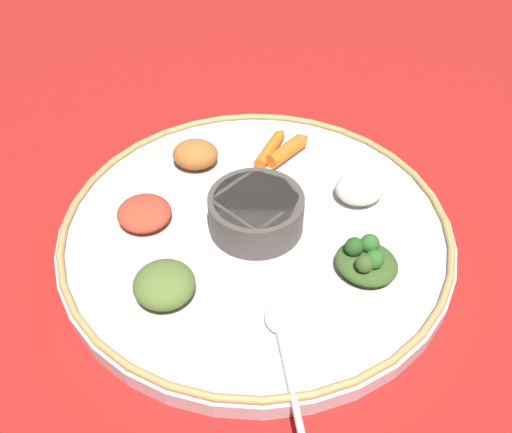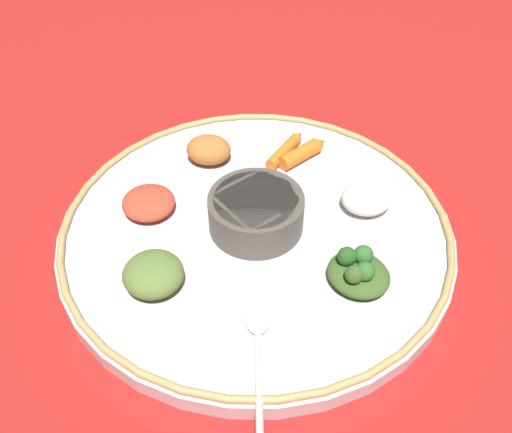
{
  "view_description": "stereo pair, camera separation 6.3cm",
  "coord_description": "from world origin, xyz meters",
  "views": [
    {
      "loc": [
        0.42,
        -0.19,
        0.47
      ],
      "look_at": [
        0.0,
        0.0,
        0.03
      ],
      "focal_mm": 39.86,
      "sensor_mm": 36.0,
      "label": 1
    },
    {
      "loc": [
        0.44,
        -0.13,
        0.47
      ],
      "look_at": [
        0.0,
        0.0,
        0.03
      ],
      "focal_mm": 39.86,
      "sensor_mm": 36.0,
      "label": 2
    }
  ],
  "objects": [
    {
      "name": "mound_chickpea",
      "position": [
        -0.13,
        -0.02,
        0.04
      ],
      "size": [
        0.07,
        0.07,
        0.03
      ],
      "primitive_type": "ellipsoid",
      "rotation": [
        0.0,
        0.0,
        1.08
      ],
      "color": "#B2662D",
      "rests_on": "platter"
    },
    {
      "name": "mound_berbere_red",
      "position": [
        -0.06,
        -0.11,
        0.03
      ],
      "size": [
        0.08,
        0.08,
        0.02
      ],
      "primitive_type": "ellipsoid",
      "rotation": [
        0.0,
        0.0,
        1.87
      ],
      "color": "#B73D28",
      "rests_on": "platter"
    },
    {
      "name": "greens_pile",
      "position": [
        0.11,
        0.08,
        0.04
      ],
      "size": [
        0.09,
        0.08,
        0.04
      ],
      "color": "#385623",
      "rests_on": "platter"
    },
    {
      "name": "mound_rice_white",
      "position": [
        0.01,
        0.13,
        0.03
      ],
      "size": [
        0.06,
        0.06,
        0.03
      ],
      "primitive_type": "ellipsoid",
      "rotation": [
        0.0,
        0.0,
        4.67
      ],
      "color": "silver",
      "rests_on": "platter"
    },
    {
      "name": "mound_collards",
      "position": [
        0.05,
        -0.12,
        0.04
      ],
      "size": [
        0.08,
        0.08,
        0.03
      ],
      "primitive_type": "ellipsoid",
      "rotation": [
        0.0,
        0.0,
        2.09
      ],
      "color": "#567033",
      "rests_on": "platter"
    },
    {
      "name": "center_bowl",
      "position": [
        0.0,
        0.0,
        0.04
      ],
      "size": [
        0.11,
        0.11,
        0.04
      ],
      "color": "#4C4742",
      "rests_on": "platter"
    },
    {
      "name": "platter",
      "position": [
        0.0,
        0.0,
        0.01
      ],
      "size": [
        0.44,
        0.44,
        0.02
      ],
      "primitive_type": "cylinder",
      "color": "silver",
      "rests_on": "ground_plane"
    },
    {
      "name": "carrot_outer",
      "position": [
        -0.12,
        0.07,
        0.03
      ],
      "size": [
        0.07,
        0.07,
        0.02
      ],
      "color": "orange",
      "rests_on": "platter"
    },
    {
      "name": "ground_plane",
      "position": [
        0.0,
        0.0,
        0.0
      ],
      "size": [
        2.4,
        2.4,
        0.0
      ],
      "primitive_type": "plane",
      "color": "maroon"
    },
    {
      "name": "carrot_near_spoon",
      "position": [
        -0.1,
        0.09,
        0.03
      ],
      "size": [
        0.05,
        0.08,
        0.02
      ],
      "color": "orange",
      "rests_on": "platter"
    },
    {
      "name": "platter_rim",
      "position": [
        0.0,
        0.0,
        0.02
      ],
      "size": [
        0.44,
        0.44,
        0.01
      ],
      "primitive_type": "torus",
      "color": "tan",
      "rests_on": "platter"
    },
    {
      "name": "spoon",
      "position": [
        0.16,
        -0.04,
        0.02
      ],
      "size": [
        0.14,
        0.05,
        0.01
      ],
      "color": "silver",
      "rests_on": "platter"
    }
  ]
}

